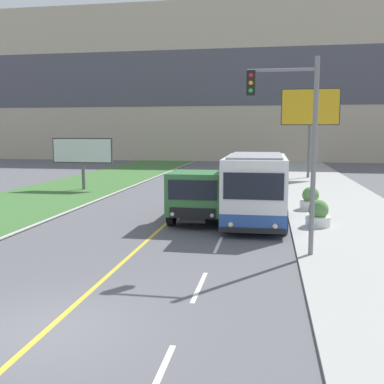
# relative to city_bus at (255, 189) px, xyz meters

# --- Properties ---
(ground_plane) EXTENTS (300.00, 300.00, 0.00)m
(ground_plane) POSITION_rel_city_bus_xyz_m (-3.96, -11.64, -1.58)
(ground_plane) COLOR #56565B
(lane_marking_centre) EXTENTS (2.88, 140.00, 0.01)m
(lane_marking_centre) POSITION_rel_city_bus_xyz_m (-3.61, -9.76, -1.58)
(lane_marking_centre) COLOR gold
(lane_marking_centre) RESTS_ON ground_plane
(apartment_block_background) EXTENTS (80.00, 8.04, 21.92)m
(apartment_block_background) POSITION_rel_city_bus_xyz_m (-3.96, 46.75, 9.38)
(apartment_block_background) COLOR #BCAD93
(apartment_block_background) RESTS_ON ground_plane
(city_bus) EXTENTS (2.73, 6.08, 3.13)m
(city_bus) POSITION_rel_city_bus_xyz_m (0.00, 0.00, 0.00)
(city_bus) COLOR white
(city_bus) RESTS_ON ground_plane
(dump_truck) EXTENTS (2.51, 6.35, 2.37)m
(dump_truck) POSITION_rel_city_bus_xyz_m (-2.53, 0.22, -0.37)
(dump_truck) COLOR black
(dump_truck) RESTS_ON ground_plane
(traffic_light_mast) EXTENTS (2.28, 0.32, 6.47)m
(traffic_light_mast) POSITION_rel_city_bus_xyz_m (1.38, -4.95, 2.51)
(traffic_light_mast) COLOR slate
(traffic_light_mast) RESTS_ON ground_plane
(billboard_large) EXTENTS (5.02, 0.24, 7.85)m
(billboard_large) POSITION_rel_city_bus_xyz_m (4.06, 21.15, 4.41)
(billboard_large) COLOR #59595B
(billboard_large) RESTS_ON ground_plane
(billboard_small) EXTENTS (4.43, 0.24, 3.69)m
(billboard_small) POSITION_rel_city_bus_xyz_m (-12.47, 10.25, 1.10)
(billboard_small) COLOR #59595B
(billboard_small) RESTS_ON ground_plane
(planter_round_near) EXTENTS (1.06, 1.06, 1.15)m
(planter_round_near) POSITION_rel_city_bus_xyz_m (2.71, -0.26, -1.00)
(planter_round_near) COLOR silver
(planter_round_near) RESTS_ON sidewalk_right
(planter_round_second) EXTENTS (1.08, 1.08, 1.18)m
(planter_round_second) POSITION_rel_city_bus_xyz_m (2.76, 4.09, -0.99)
(planter_round_second) COLOR silver
(planter_round_second) RESTS_ON sidewalk_right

